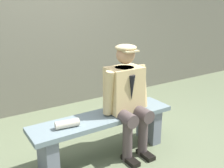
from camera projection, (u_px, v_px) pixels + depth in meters
The scene contains 5 objects.
ground_plane at pixel (104, 155), 3.01m from camera, with size 30.00×30.00×0.00m, color #616B4D.
bench at pixel (104, 128), 2.91m from camera, with size 1.65×0.40×0.49m.
seated_man at pixel (127, 95), 2.90m from camera, with size 0.56×0.55×1.26m.
rolled_magazine at pixel (67, 124), 2.59m from camera, with size 0.08×0.08×0.24m, color beige.
stadium_wall at pixel (44, 38), 4.13m from camera, with size 12.00×0.24×2.31m, color #6B6859.
Camera 1 is at (1.35, 2.26, 1.67)m, focal length 41.76 mm.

